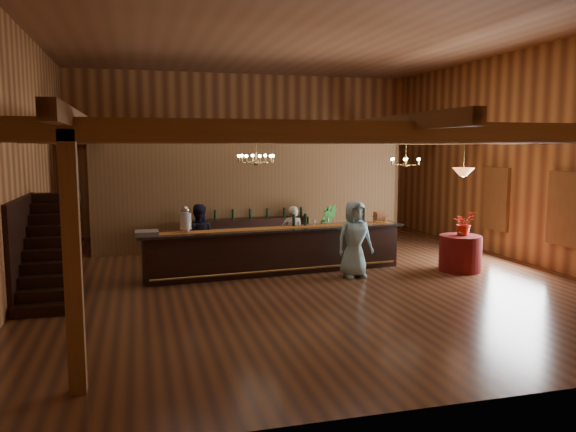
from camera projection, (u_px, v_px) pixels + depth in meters
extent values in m
plane|color=brown|center=(302.00, 273.00, 13.33)|extent=(14.00, 14.00, 0.00)
plane|color=brown|center=(303.00, 35.00, 12.66)|extent=(14.00, 14.00, 0.00)
cube|color=#B3773D|center=(246.00, 154.00, 19.70)|extent=(12.00, 0.10, 5.50)
cube|color=#B3773D|center=(480.00, 169.00, 6.29)|extent=(12.00, 0.10, 5.50)
cube|color=#B3773D|center=(21.00, 159.00, 11.45)|extent=(0.10, 14.00, 5.50)
cube|color=#B3773D|center=(524.00, 156.00, 14.54)|extent=(0.10, 14.00, 5.50)
cube|color=brown|center=(417.00, 132.00, 7.67)|extent=(11.90, 0.20, 0.28)
cube|color=brown|center=(350.00, 135.00, 10.06)|extent=(11.90, 0.20, 0.28)
cube|color=brown|center=(309.00, 137.00, 12.46)|extent=(11.90, 0.20, 0.28)
cube|color=brown|center=(281.00, 139.00, 14.86)|extent=(11.90, 0.20, 0.28)
cube|color=brown|center=(261.00, 140.00, 17.25)|extent=(11.90, 0.20, 0.28)
cube|color=brown|center=(247.00, 141.00, 19.46)|extent=(11.90, 0.20, 0.28)
cube|color=brown|center=(97.00, 130.00, 11.76)|extent=(0.18, 13.90, 0.22)
cube|color=brown|center=(303.00, 132.00, 12.92)|extent=(0.18, 13.90, 0.22)
cube|color=brown|center=(474.00, 133.00, 14.08)|extent=(0.18, 13.90, 0.22)
cube|color=brown|center=(110.00, 195.00, 16.29)|extent=(0.20, 0.20, 3.20)
cube|color=brown|center=(394.00, 189.00, 18.61)|extent=(0.20, 0.20, 3.20)
cube|color=brown|center=(73.00, 264.00, 6.71)|extent=(0.20, 0.20, 3.20)
cube|color=brown|center=(252.00, 197.00, 16.37)|extent=(9.00, 0.18, 3.10)
cube|color=white|center=(565.00, 209.00, 13.14)|extent=(0.12, 1.05, 1.75)
cube|color=white|center=(497.00, 199.00, 15.63)|extent=(0.12, 1.05, 1.75)
cube|color=black|center=(41.00, 310.00, 10.00)|extent=(1.00, 0.28, 0.20)
cube|color=black|center=(43.00, 295.00, 10.24)|extent=(1.00, 0.28, 0.20)
cube|color=black|center=(45.00, 281.00, 10.49)|extent=(1.00, 0.28, 0.20)
cube|color=black|center=(47.00, 267.00, 10.73)|extent=(1.00, 0.28, 0.20)
cube|color=black|center=(48.00, 255.00, 10.97)|extent=(1.00, 0.28, 0.20)
cube|color=black|center=(50.00, 242.00, 11.22)|extent=(1.00, 0.28, 0.20)
cube|color=black|center=(51.00, 230.00, 11.46)|extent=(1.00, 0.28, 0.20)
cube|color=black|center=(53.00, 219.00, 11.70)|extent=(1.00, 0.28, 0.20)
cube|color=black|center=(54.00, 208.00, 11.95)|extent=(1.00, 0.28, 0.20)
cube|color=black|center=(56.00, 197.00, 12.19)|extent=(1.00, 0.28, 0.20)
cube|color=black|center=(284.00, 220.00, 18.79)|extent=(1.20, 0.60, 1.10)
cube|color=#A46E3D|center=(194.00, 225.00, 18.03)|extent=(1.00, 0.60, 1.00)
cube|color=black|center=(276.00, 252.00, 13.33)|extent=(6.20, 1.21, 1.03)
cube|color=black|center=(276.00, 229.00, 13.27)|extent=(6.52, 1.37, 0.05)
cube|color=maroon|center=(276.00, 228.00, 13.26)|extent=(6.08, 0.94, 0.01)
cylinder|color=#9E8140|center=(281.00, 270.00, 12.98)|extent=(5.94, 0.57, 0.05)
cylinder|color=silver|center=(186.00, 231.00, 12.58)|extent=(0.18, 0.18, 0.08)
cylinder|color=silver|center=(186.00, 221.00, 12.55)|extent=(0.26, 0.26, 0.36)
sphere|color=silver|center=(185.00, 210.00, 12.52)|extent=(0.18, 0.18, 0.18)
cube|color=gray|center=(147.00, 233.00, 12.19)|extent=(0.50, 0.50, 0.10)
cube|color=#A46E3D|center=(375.00, 217.00, 14.10)|extent=(0.06, 0.06, 0.30)
cube|color=#A46E3D|center=(385.00, 217.00, 14.17)|extent=(0.06, 0.06, 0.30)
cylinder|color=#A46E3D|center=(380.00, 216.00, 14.13)|extent=(0.24, 0.24, 0.24)
cylinder|color=black|center=(294.00, 220.00, 13.53)|extent=(0.07, 0.07, 0.30)
cylinder|color=black|center=(305.00, 220.00, 13.63)|extent=(0.07, 0.07, 0.30)
cube|color=black|center=(250.00, 235.00, 16.07)|extent=(3.45, 0.95, 0.96)
cylinder|color=maroon|center=(460.00, 253.00, 13.57)|extent=(1.00, 1.00, 0.87)
cylinder|color=#9E8140|center=(256.00, 150.00, 12.28)|extent=(0.02, 0.02, 0.55)
sphere|color=#9E8140|center=(256.00, 163.00, 12.32)|extent=(0.12, 0.12, 0.12)
torus|color=#9E8140|center=(256.00, 158.00, 12.31)|extent=(0.80, 0.80, 0.04)
cylinder|color=#9E8140|center=(406.00, 152.00, 14.42)|extent=(0.02, 0.02, 0.67)
sphere|color=#9E8140|center=(405.00, 165.00, 14.46)|extent=(0.12, 0.12, 0.12)
torus|color=#9E8140|center=(406.00, 161.00, 14.45)|extent=(0.80, 0.80, 0.04)
cylinder|color=#9E8140|center=(464.00, 155.00, 13.27)|extent=(0.02, 0.02, 0.80)
cone|color=#CE6A37|center=(463.00, 172.00, 13.32)|extent=(0.52, 0.52, 0.20)
imported|color=silver|center=(293.00, 235.00, 14.29)|extent=(0.63, 0.51, 1.51)
imported|color=black|center=(198.00, 238.00, 13.47)|extent=(0.87, 0.71, 1.64)
imported|color=#8DC5D1|center=(355.00, 239.00, 12.87)|extent=(0.92, 0.65, 1.78)
imported|color=#266821|center=(325.00, 227.00, 16.21)|extent=(0.75, 0.61, 1.37)
imported|color=red|center=(464.00, 223.00, 13.53)|extent=(0.64, 0.59, 0.60)
imported|color=#9E8140|center=(462.00, 230.00, 13.48)|extent=(0.15, 0.15, 0.28)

